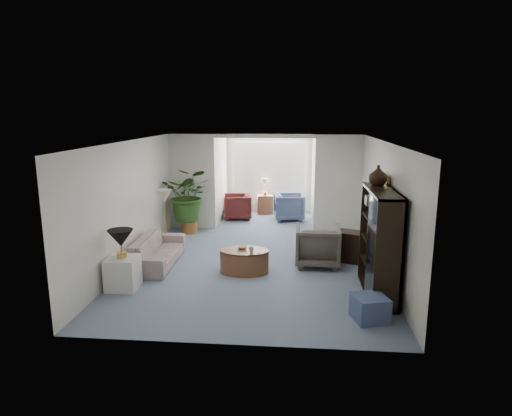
# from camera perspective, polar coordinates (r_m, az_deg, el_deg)

# --- Properties ---
(floor) EXTENTS (6.00, 6.00, 0.00)m
(floor) POSITION_cam_1_polar(r_m,az_deg,el_deg) (8.95, -0.34, -7.71)
(floor) COLOR gray
(floor) RESTS_ON ground
(sunroom_floor) EXTENTS (2.60, 2.60, 0.00)m
(sunroom_floor) POSITION_cam_1_polar(r_m,az_deg,el_deg) (12.87, 1.38, -1.52)
(sunroom_floor) COLOR gray
(sunroom_floor) RESTS_ON ground
(back_pier_left) EXTENTS (1.20, 0.12, 2.50)m
(back_pier_left) POSITION_cam_1_polar(r_m,az_deg,el_deg) (11.83, -8.18, 3.32)
(back_pier_left) COLOR white
(back_pier_left) RESTS_ON ground
(back_pier_right) EXTENTS (1.20, 0.12, 2.50)m
(back_pier_right) POSITION_cam_1_polar(r_m,az_deg,el_deg) (11.57, 10.49, 3.04)
(back_pier_right) COLOR white
(back_pier_right) RESTS_ON ground
(back_header) EXTENTS (2.60, 0.12, 0.10)m
(back_header) POSITION_cam_1_polar(r_m,az_deg,el_deg) (11.43, 1.08, 9.18)
(back_header) COLOR white
(back_header) RESTS_ON back_pier_left
(window_pane) EXTENTS (2.20, 0.02, 1.50)m
(window_pane) POSITION_cam_1_polar(r_m,az_deg,el_deg) (13.68, 1.71, 5.26)
(window_pane) COLOR white
(window_blinds) EXTENTS (2.20, 0.02, 1.50)m
(window_blinds) POSITION_cam_1_polar(r_m,az_deg,el_deg) (13.65, 1.70, 5.24)
(window_blinds) COLOR white
(framed_picture) EXTENTS (0.04, 0.50, 0.40)m
(framed_picture) POSITION_cam_1_polar(r_m,az_deg,el_deg) (8.55, 16.23, 2.64)
(framed_picture) COLOR beige
(sofa) EXTENTS (0.81, 1.95, 0.56)m
(sofa) POSITION_cam_1_polar(r_m,az_deg,el_deg) (9.34, -12.51, -5.33)
(sofa) COLOR #B8A99B
(sofa) RESTS_ON ground
(end_table) EXTENTS (0.53, 0.53, 0.57)m
(end_table) POSITION_cam_1_polar(r_m,az_deg,el_deg) (8.20, -16.69, -8.01)
(end_table) COLOR white
(end_table) RESTS_ON ground
(table_lamp) EXTENTS (0.44, 0.44, 0.30)m
(table_lamp) POSITION_cam_1_polar(r_m,az_deg,el_deg) (8.01, -16.97, -3.73)
(table_lamp) COLOR black
(table_lamp) RESTS_ON end_table
(floor_lamp) EXTENTS (0.36, 0.36, 0.28)m
(floor_lamp) POSITION_cam_1_polar(r_m,az_deg,el_deg) (9.93, -11.72, 1.50)
(floor_lamp) COLOR beige
(floor_lamp) RESTS_ON ground
(coffee_table) EXTENTS (1.04, 1.04, 0.45)m
(coffee_table) POSITION_cam_1_polar(r_m,az_deg,el_deg) (8.66, -1.51, -6.82)
(coffee_table) COLOR brown
(coffee_table) RESTS_ON ground
(coffee_bowl) EXTENTS (0.23, 0.23, 0.05)m
(coffee_bowl) POSITION_cam_1_polar(r_m,az_deg,el_deg) (8.69, -1.78, -5.04)
(coffee_bowl) COLOR silver
(coffee_bowl) RESTS_ON coffee_table
(coffee_cup) EXTENTS (0.11, 0.11, 0.10)m
(coffee_cup) POSITION_cam_1_polar(r_m,az_deg,el_deg) (8.47, -0.59, -5.33)
(coffee_cup) COLOR beige
(coffee_cup) RESTS_ON coffee_table
(wingback_chair) EXTENTS (0.89, 0.91, 0.81)m
(wingback_chair) POSITION_cam_1_polar(r_m,az_deg,el_deg) (9.11, 7.89, -4.79)
(wingback_chair) COLOR #625A4D
(wingback_chair) RESTS_ON ground
(side_table_dark) EXTENTS (0.64, 0.58, 0.63)m
(side_table_dark) POSITION_cam_1_polar(r_m,az_deg,el_deg) (9.48, 12.03, -4.84)
(side_table_dark) COLOR black
(side_table_dark) RESTS_ON ground
(entertainment_cabinet) EXTENTS (0.43, 1.62, 1.80)m
(entertainment_cabinet) POSITION_cam_1_polar(r_m,az_deg,el_deg) (7.75, 15.56, -4.36)
(entertainment_cabinet) COLOR black
(entertainment_cabinet) RESTS_ON ground
(cabinet_urn) EXTENTS (0.34, 0.34, 0.35)m
(cabinet_urn) POSITION_cam_1_polar(r_m,az_deg,el_deg) (8.01, 15.37, 4.07)
(cabinet_urn) COLOR black
(cabinet_urn) RESTS_ON entertainment_cabinet
(ottoman) EXTENTS (0.58, 0.58, 0.38)m
(ottoman) POSITION_cam_1_polar(r_m,az_deg,el_deg) (7.00, 14.39, -12.32)
(ottoman) COLOR #4B5881
(ottoman) RESTS_ON ground
(plant_pot) EXTENTS (0.40, 0.40, 0.32)m
(plant_pot) POSITION_cam_1_polar(r_m,az_deg,el_deg) (11.61, -8.50, -2.36)
(plant_pot) COLOR #A35D2F
(plant_pot) RESTS_ON ground
(house_plant) EXTENTS (1.23, 1.06, 1.36)m
(house_plant) POSITION_cam_1_polar(r_m,az_deg,el_deg) (11.43, -8.63, 1.73)
(house_plant) COLOR #2B511B
(house_plant) RESTS_ON plant_pot
(sunroom_chair_blue) EXTENTS (0.94, 0.92, 0.76)m
(sunroom_chair_blue) POSITION_cam_1_polar(r_m,az_deg,el_deg) (12.84, 4.27, 0.15)
(sunroom_chair_blue) COLOR #4B5881
(sunroom_chair_blue) RESTS_ON ground
(sunroom_chair_maroon) EXTENTS (0.89, 0.87, 0.72)m
(sunroom_chair_maroon) POSITION_cam_1_polar(r_m,az_deg,el_deg) (12.95, -2.38, 0.19)
(sunroom_chair_maroon) COLOR #56201D
(sunroom_chair_maroon) RESTS_ON ground
(sunroom_table) EXTENTS (0.51, 0.42, 0.57)m
(sunroom_table) POSITION_cam_1_polar(r_m,az_deg,el_deg) (13.62, 1.16, 0.48)
(sunroom_table) COLOR brown
(sunroom_table) RESTS_ON ground
(shelf_clutter) EXTENTS (0.30, 1.18, 1.06)m
(shelf_clutter) POSITION_cam_1_polar(r_m,az_deg,el_deg) (7.61, 15.38, -3.15)
(shelf_clutter) COLOR black
(shelf_clutter) RESTS_ON entertainment_cabinet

